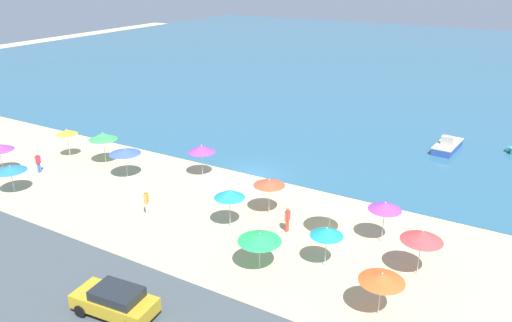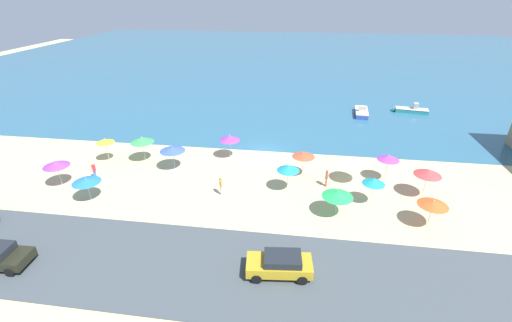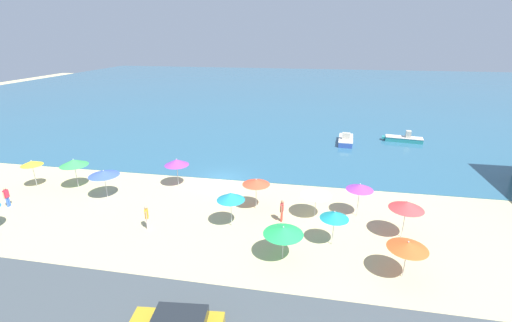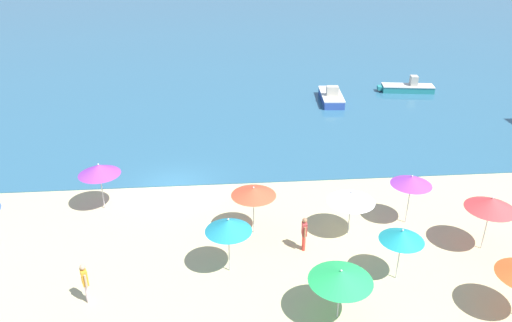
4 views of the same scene
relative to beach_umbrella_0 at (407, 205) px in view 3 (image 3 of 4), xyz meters
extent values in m
plane|color=#C8BA86|center=(-14.51, 7.16, -2.38)|extent=(160.00, 160.00, 0.00)
cube|color=#2B5E7A|center=(-14.51, 62.16, -2.36)|extent=(150.00, 110.00, 0.05)
cylinder|color=#B2B2B7|center=(0.00, 0.00, -1.30)|extent=(0.05, 0.05, 2.17)
cone|color=#EF3E3F|center=(0.00, 0.00, 0.00)|extent=(2.23, 2.23, 0.54)
sphere|color=silver|center=(0.00, 0.00, 0.30)|extent=(0.08, 0.08, 0.08)
cylinder|color=#B2B2B7|center=(-26.59, 3.16, -1.30)|extent=(0.05, 0.05, 2.17)
cone|color=green|center=(-26.59, 3.16, 0.00)|extent=(2.34, 2.34, 0.53)
sphere|color=silver|center=(-26.59, 3.16, 0.29)|extent=(0.08, 0.08, 0.08)
cylinder|color=#B2B2B7|center=(-22.95, 1.91, -1.38)|extent=(0.05, 0.05, 2.01)
cone|color=blue|center=(-22.95, 1.91, -0.22)|extent=(2.45, 2.45, 0.40)
sphere|color=silver|center=(-22.95, 1.91, 0.01)|extent=(0.08, 0.08, 0.08)
cylinder|color=#B2B2B7|center=(-7.63, -3.78, -1.49)|extent=(0.05, 0.05, 1.78)
cone|color=green|center=(-7.63, -3.78, -0.44)|extent=(2.41, 2.41, 0.43)
sphere|color=silver|center=(-7.63, -3.78, -0.19)|extent=(0.08, 0.08, 0.08)
cylinder|color=#B2B2B7|center=(-5.82, 1.72, -1.47)|extent=(0.05, 0.05, 1.84)
cone|color=white|center=(-5.82, 1.72, -0.36)|extent=(2.26, 2.26, 0.47)
sphere|color=silver|center=(-5.82, 1.72, -0.09)|extent=(0.08, 0.08, 0.08)
cylinder|color=#B2B2B7|center=(-17.97, 5.10, -1.36)|extent=(0.05, 0.05, 2.06)
cone|color=purple|center=(-17.97, 5.10, -0.11)|extent=(2.14, 2.14, 0.53)
sphere|color=silver|center=(-17.97, 5.10, 0.18)|extent=(0.08, 0.08, 0.08)
cylinder|color=#B2B2B7|center=(-0.80, -4.24, -1.43)|extent=(0.05, 0.05, 1.92)
cone|color=#EE5723|center=(-0.80, -4.24, -0.32)|extent=(2.19, 2.19, 0.39)
sphere|color=silver|center=(-0.80, -4.24, -0.09)|extent=(0.08, 0.08, 0.08)
cylinder|color=#B2B2B7|center=(-30.27, 2.57, -1.31)|extent=(0.05, 0.05, 2.16)
cone|color=yellow|center=(-30.27, 2.57, -0.09)|extent=(1.78, 1.78, 0.38)
sphere|color=silver|center=(-30.27, 2.57, 0.13)|extent=(0.08, 0.08, 0.08)
cylinder|color=#B2B2B7|center=(-2.70, 2.43, -1.28)|extent=(0.05, 0.05, 2.20)
cone|color=purple|center=(-2.70, 2.43, -0.02)|extent=(1.99, 1.99, 0.43)
sphere|color=silver|center=(-2.70, 2.43, 0.23)|extent=(0.08, 0.08, 0.08)
cylinder|color=#B2B2B7|center=(-11.62, -0.64, -1.34)|extent=(0.05, 0.05, 2.09)
cone|color=teal|center=(-11.62, -0.64, -0.08)|extent=(1.97, 1.97, 0.53)
sphere|color=silver|center=(-11.62, -0.64, 0.22)|extent=(0.08, 0.08, 0.08)
cylinder|color=#B2B2B7|center=(-10.35, 2.18, -1.32)|extent=(0.05, 0.05, 2.12)
cone|color=#E84D2F|center=(-10.35, 2.18, -0.12)|extent=(2.12, 2.12, 0.38)
sphere|color=silver|center=(-10.35, 2.18, 0.10)|extent=(0.08, 0.08, 0.08)
cylinder|color=#B2B2B7|center=(-4.63, -1.73, -1.40)|extent=(0.05, 0.05, 1.97)
cone|color=teal|center=(-4.63, -1.73, -0.24)|extent=(1.84, 1.84, 0.45)
sphere|color=silver|center=(-4.63, -1.73, 0.02)|extent=(0.08, 0.08, 0.08)
cylinder|color=blue|center=(-29.66, -1.09, -1.99)|extent=(0.14, 0.14, 0.79)
cylinder|color=blue|center=(-29.67, -0.91, -1.99)|extent=(0.14, 0.14, 0.79)
cube|color=#CB2A44|center=(-29.67, -1.00, -1.28)|extent=(0.23, 0.37, 0.63)
sphere|color=tan|center=(-29.67, -1.00, -0.84)|extent=(0.22, 0.22, 0.22)
cylinder|color=tan|center=(-29.66, -1.24, -1.33)|extent=(0.09, 0.09, 0.56)
cylinder|color=tan|center=(-29.68, -0.76, -1.33)|extent=(0.09, 0.09, 0.56)
cylinder|color=silver|center=(-17.31, -2.01, -1.96)|extent=(0.14, 0.14, 0.86)
cylinder|color=silver|center=(-17.24, -2.18, -1.96)|extent=(0.14, 0.14, 0.86)
cube|color=orange|center=(-17.27, -2.10, -1.19)|extent=(0.35, 0.42, 0.68)
sphere|color=tan|center=(-17.27, -2.10, -0.72)|extent=(0.22, 0.22, 0.22)
cylinder|color=tan|center=(-17.37, -1.88, -1.24)|extent=(0.09, 0.09, 0.61)
cylinder|color=tan|center=(-17.18, -2.32, -1.24)|extent=(0.09, 0.09, 0.61)
cylinder|color=#ED3C32|center=(-8.17, 0.71, -1.99)|extent=(0.14, 0.14, 0.80)
cylinder|color=#ED3C32|center=(-8.18, 0.53, -1.99)|extent=(0.14, 0.14, 0.80)
cube|color=#BD3D3D|center=(-8.18, 0.62, -1.27)|extent=(0.24, 0.37, 0.63)
sphere|color=#A1694A|center=(-8.18, 0.62, -0.82)|extent=(0.22, 0.22, 0.22)
cylinder|color=#A1694A|center=(-8.17, 0.86, -1.32)|extent=(0.09, 0.09, 0.57)
cylinder|color=#A1694A|center=(-8.19, 0.38, -1.32)|extent=(0.09, 0.09, 0.57)
cube|color=#1E2328|center=(-11.37, -10.65, -1.09)|extent=(2.42, 1.74, 0.47)
cylinder|color=black|center=(-13.04, -10.00, -2.00)|extent=(0.66, 0.28, 0.64)
cube|color=teal|center=(4.85, 22.79, -2.07)|extent=(4.53, 1.91, 0.52)
cube|color=teal|center=(2.48, 23.15, -2.02)|extent=(0.54, 0.77, 0.31)
cube|color=silver|center=(4.85, 22.79, -1.77)|extent=(4.54, 1.99, 0.08)
cube|color=#B2AD9E|center=(5.28, 22.73, -1.36)|extent=(0.71, 0.84, 0.91)
cube|color=#2F4FA1|center=(-2.41, 20.81, -2.03)|extent=(1.96, 4.42, 0.60)
cube|color=#2F4FA1|center=(-2.21, 23.14, -1.97)|extent=(0.93, 0.51, 0.36)
cube|color=silver|center=(-2.41, 20.81, -1.69)|extent=(2.04, 4.42, 0.08)
cube|color=#B2AD9E|center=(-2.44, 20.38, -1.32)|extent=(1.01, 0.68, 0.83)
camera|label=1|loc=(4.02, -24.03, 13.26)|focal=35.00mm
camera|label=2|loc=(-10.81, -26.68, 13.81)|focal=24.00mm
camera|label=3|loc=(-6.09, -21.23, 10.44)|focal=24.00mm
camera|label=4|loc=(-11.94, -18.00, 11.26)|focal=35.00mm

